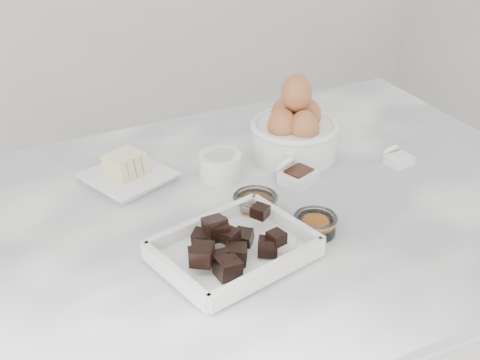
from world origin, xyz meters
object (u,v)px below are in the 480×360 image
object	(u,v)px
butter_plate	(127,171)
vanilla_spoon	(295,173)
chocolate_dish	(234,245)
egg_bowl	(294,130)
salt_spoon	(397,158)
sugar_ramekin	(220,165)
zest_bowl	(315,224)
honey_bowl	(255,204)

from	to	relation	value
butter_plate	vanilla_spoon	size ratio (longest dim) A/B	1.97
chocolate_dish	egg_bowl	size ratio (longest dim) A/B	1.50
vanilla_spoon	salt_spoon	size ratio (longest dim) A/B	1.45
egg_bowl	sugar_ramekin	bearing A→B (deg)	-173.86
zest_bowl	chocolate_dish	bearing A→B (deg)	-178.09
butter_plate	sugar_ramekin	distance (m)	0.17
egg_bowl	zest_bowl	xyz separation A→B (m)	(-0.11, -0.25, -0.04)
sugar_ramekin	butter_plate	bearing A→B (deg)	158.13
egg_bowl	honey_bowl	world-z (taller)	egg_bowl
butter_plate	vanilla_spoon	world-z (taller)	butter_plate
chocolate_dish	sugar_ramekin	bearing A→B (deg)	69.67
honey_bowl	salt_spoon	world-z (taller)	salt_spoon
butter_plate	salt_spoon	bearing A→B (deg)	-18.77
chocolate_dish	zest_bowl	size ratio (longest dim) A/B	3.62
butter_plate	zest_bowl	bearing A→B (deg)	-53.67
zest_bowl	honey_bowl	bearing A→B (deg)	121.03
egg_bowl	vanilla_spoon	world-z (taller)	egg_bowl
honey_bowl	butter_plate	bearing A→B (deg)	128.66
egg_bowl	chocolate_dish	bearing A→B (deg)	-134.92
chocolate_dish	honey_bowl	distance (m)	0.14
chocolate_dish	vanilla_spoon	size ratio (longest dim) A/B	2.93
honey_bowl	vanilla_spoon	bearing A→B (deg)	28.73
vanilla_spoon	zest_bowl	bearing A→B (deg)	-109.58
chocolate_dish	zest_bowl	world-z (taller)	chocolate_dish
egg_bowl	vanilla_spoon	xyz separation A→B (m)	(-0.05, -0.09, -0.04)
salt_spoon	honey_bowl	bearing A→B (deg)	-173.87
chocolate_dish	sugar_ramekin	world-z (taller)	chocolate_dish
zest_bowl	salt_spoon	bearing A→B (deg)	26.18
chocolate_dish	zest_bowl	bearing A→B (deg)	1.91
zest_bowl	salt_spoon	distance (m)	0.30
chocolate_dish	vanilla_spoon	world-z (taller)	chocolate_dish
chocolate_dish	butter_plate	size ratio (longest dim) A/B	1.48
honey_bowl	salt_spoon	distance (m)	0.33
sugar_ramekin	egg_bowl	distance (m)	0.17
sugar_ramekin	salt_spoon	bearing A→B (deg)	-17.23
honey_bowl	vanilla_spoon	world-z (taller)	vanilla_spoon
butter_plate	honey_bowl	world-z (taller)	butter_plate
sugar_ramekin	salt_spoon	world-z (taller)	sugar_ramekin
butter_plate	vanilla_spoon	bearing A→B (deg)	-26.52
honey_bowl	zest_bowl	bearing A→B (deg)	-58.97
sugar_ramekin	salt_spoon	distance (m)	0.34
butter_plate	honey_bowl	xyz separation A→B (m)	(0.16, -0.20, -0.00)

